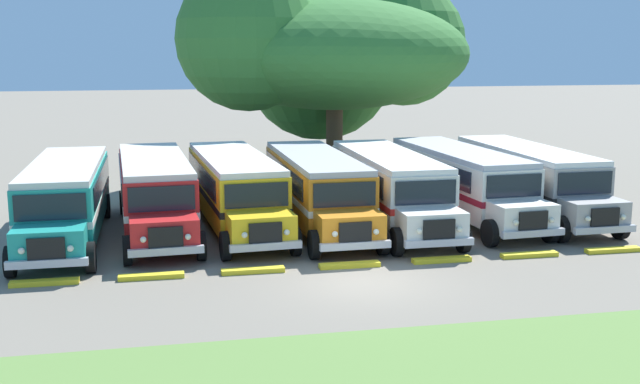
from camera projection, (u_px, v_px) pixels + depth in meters
The scene contains 16 objects.
ground_plane at pixel (362, 282), 23.58m from camera, with size 220.00×220.00×0.00m, color slate.
parked_bus_slot_0 at pixel (66, 196), 28.69m from camera, with size 2.74×10.85×2.82m.
parked_bus_slot_1 at pixel (155, 190), 30.02m from camera, with size 3.22×10.92×2.82m.
parked_bus_slot_2 at pixel (235, 187), 30.59m from camera, with size 3.37×10.94×2.82m.
parked_bus_slot_3 at pixel (317, 186), 30.76m from camera, with size 2.89×10.87×2.82m.
parked_bus_slot_4 at pixel (389, 185), 31.15m from camera, with size 2.71×10.84×2.82m.
parked_bus_slot_5 at pixel (461, 179), 32.37m from camera, with size 3.31×10.93×2.82m.
parked_bus_slot_6 at pixel (529, 177), 32.98m from camera, with size 2.88×10.86×2.82m.
curb_wheelstop_0 at pixel (44, 282), 23.26m from camera, with size 2.00×0.36×0.15m, color yellow.
curb_wheelstop_1 at pixel (151, 276), 23.88m from camera, with size 2.00×0.36×0.15m, color yellow.
curb_wheelstop_2 at pixel (253, 271), 24.50m from camera, with size 2.00×0.36×0.15m, color yellow.
curb_wheelstop_3 at pixel (350, 265), 25.12m from camera, with size 2.00×0.36×0.15m, color yellow.
curb_wheelstop_4 at pixel (442, 260), 25.73m from camera, with size 2.00×0.36×0.15m, color yellow.
curb_wheelstop_5 at pixel (529, 255), 26.35m from camera, with size 2.00×0.36×0.15m, color yellow.
curb_wheelstop_6 at pixel (613, 250), 26.97m from camera, with size 2.00×0.36×0.15m, color yellow.
broad_shade_tree at pixel (328, 54), 43.88m from camera, with size 16.91×15.35×11.19m.
Camera 1 is at (-5.79, -21.96, 7.03)m, focal length 43.59 mm.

